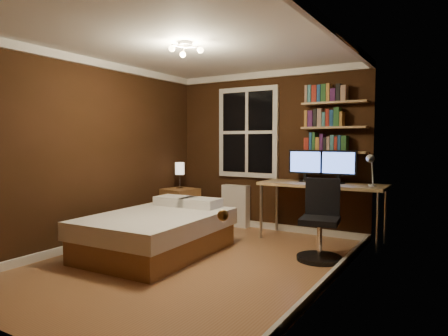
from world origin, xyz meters
The scene contains 24 objects.
floor centered at (0.00, 0.00, 0.00)m, with size 4.20×4.20×0.00m, color #945F3B.
wall_back centered at (0.00, 2.10, 1.25)m, with size 3.20×0.04×2.50m, color black.
wall_left centered at (-1.60, 0.00, 1.25)m, with size 0.04×4.20×2.50m, color black.
wall_right centered at (1.60, 0.00, 1.25)m, with size 0.04×4.20×2.50m, color black.
ceiling centered at (0.00, 0.00, 2.50)m, with size 3.20×4.20×0.02m, color white.
window centered at (-0.35, 2.06, 1.55)m, with size 1.06×0.06×1.46m, color silver.
door centered at (1.59, -1.55, 1.02)m, with size 0.03×0.82×2.05m, color black, non-canonical shape.
door_knob centered at (1.55, -1.85, 1.00)m, with size 0.06×0.06×0.06m, color gold.
ceiling_fixture centered at (0.00, -0.10, 2.40)m, with size 0.44×0.44×0.18m, color beige, non-canonical shape.
bookshelf_lower centered at (1.08, 1.98, 1.25)m, with size 0.92×0.22×0.03m, color #987949.
books_row_lower centered at (1.08, 1.98, 1.38)m, with size 0.66×0.16×0.23m, color maroon, non-canonical shape.
bookshelf_middle centered at (1.08, 1.98, 1.60)m, with size 0.92×0.22×0.03m, color #987949.
books_row_middle centered at (1.08, 1.98, 1.73)m, with size 0.54×0.16×0.23m, color navy, non-canonical shape.
bookshelf_upper centered at (1.08, 1.98, 1.95)m, with size 0.92×0.22×0.03m, color #987949.
books_row_upper centered at (1.08, 1.98, 2.08)m, with size 0.54×0.16×0.23m, color #255828, non-canonical shape.
bed centered at (-0.58, 0.09, 0.27)m, with size 1.40×1.89×0.62m.
nightstand centered at (-1.33, 1.53, 0.31)m, with size 0.50×0.50×0.62m, color brown.
bedside_lamp centered at (-1.33, 1.53, 0.84)m, with size 0.15×0.15×0.43m, color #F6E7CC, non-canonical shape.
radiator centered at (-0.53, 1.98, 0.34)m, with size 0.46×0.16×0.68m, color silver.
desk centered at (0.98, 1.76, 0.76)m, with size 1.72×0.65×0.82m.
monitor_left centered at (0.71, 1.84, 1.05)m, with size 0.50×0.12×0.46m, color black, non-canonical shape.
monitor_right centered at (1.19, 1.84, 1.05)m, with size 0.50×0.12×0.46m, color black, non-canonical shape.
desk_lamp centered at (1.66, 1.67, 1.04)m, with size 0.14×0.32×0.44m, color silver, non-canonical shape.
office_chair centered at (1.24, 0.89, 0.36)m, with size 0.53×0.53×0.96m.
Camera 1 is at (2.68, -3.71, 1.41)m, focal length 32.00 mm.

